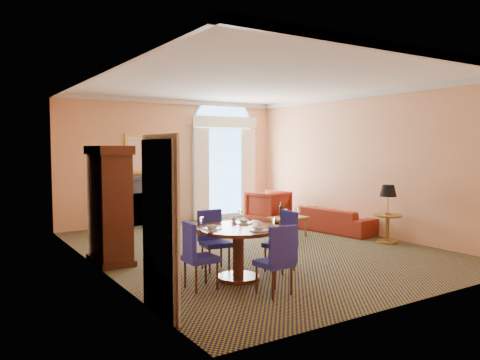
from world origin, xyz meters
TOP-DOWN VIEW (x-y plane):
  - ground at (0.00, 0.00)m, footprint 7.50×7.50m
  - room_envelope at (-0.03, 0.67)m, footprint 6.04×7.52m
  - armoire at (-2.72, 0.33)m, footprint 0.57×1.01m
  - dining_table at (-1.43, -1.70)m, footprint 1.25×1.25m
  - dining_chair_north at (-1.44, -0.94)m, footprint 0.48×0.48m
  - dining_chair_south at (-1.39, -2.63)m, footprint 0.46×0.46m
  - dining_chair_east at (-0.52, -1.64)m, footprint 0.53×0.53m
  - dining_chair_west at (-2.19, -1.81)m, footprint 0.46×0.45m
  - sofa at (2.55, 0.40)m, footprint 1.05×2.02m
  - armchair at (2.03, 2.33)m, footprint 1.09×1.11m
  - coffee_table at (1.26, 0.53)m, footprint 0.86×0.49m
  - side_table at (2.60, -1.07)m, footprint 0.58×0.58m

SIDE VIEW (x-z plane):
  - ground at x=0.00m, z-range 0.00..0.00m
  - sofa at x=2.55m, z-range 0.00..0.56m
  - coffee_table at x=1.26m, z-range 0.02..0.79m
  - armchair at x=2.03m, z-range 0.00..0.84m
  - dining_chair_north at x=-1.44m, z-range 0.07..1.01m
  - dining_chair_south at x=-1.39m, z-range 0.07..1.01m
  - dining_chair_east at x=-0.52m, z-range 0.07..1.01m
  - dining_chair_west at x=-2.19m, z-range 0.07..1.01m
  - dining_table at x=-1.43m, z-range 0.08..1.07m
  - side_table at x=2.60m, z-range 0.16..1.33m
  - armoire at x=-2.72m, z-range -0.04..1.95m
  - room_envelope at x=-0.03m, z-range 0.78..4.23m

